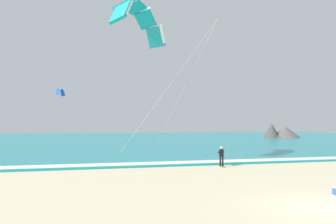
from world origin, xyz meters
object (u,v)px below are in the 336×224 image
(surfboard, at_px, (222,166))
(kitesurfer, at_px, (221,155))
(kite_distant, at_px, (61,91))
(kite_primary, at_px, (138,16))

(surfboard, distance_m, kitesurfer, 0.91)
(kitesurfer, xyz_separation_m, kite_distant, (-15.76, 35.82, 8.79))
(kite_primary, bearing_deg, kite_distant, 106.56)
(kite_primary, bearing_deg, surfboard, -33.63)
(kite_primary, xyz_separation_m, kite_distant, (-9.40, 31.61, -3.84))
(surfboard, distance_m, kite_primary, 15.54)
(kitesurfer, bearing_deg, kite_primary, 146.50)
(kitesurfer, height_order, kite_primary, kite_primary)
(surfboard, height_order, kite_primary, kite_primary)
(surfboard, relative_size, kitesurfer, 0.86)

